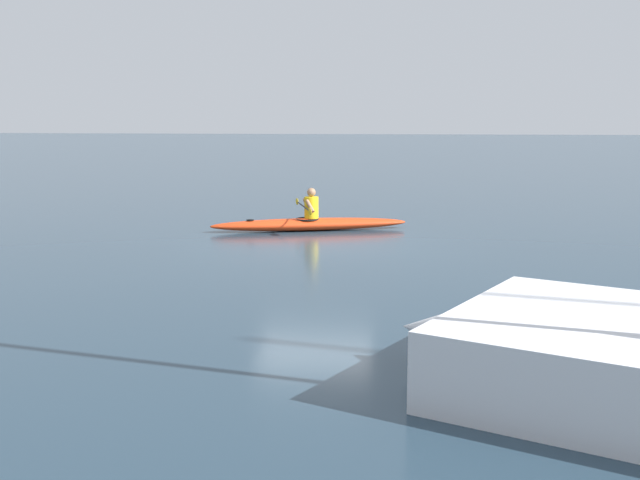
# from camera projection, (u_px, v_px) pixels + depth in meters

# --- Properties ---
(ground_plane) EXTENTS (160.00, 160.00, 0.00)m
(ground_plane) POSITION_uv_depth(u_px,v_px,m) (315.00, 245.00, 17.60)
(ground_plane) COLOR #233847
(kayak) EXTENTS (4.81, 1.94, 0.30)m
(kayak) POSITION_uv_depth(u_px,v_px,m) (310.00, 224.00, 19.73)
(kayak) COLOR red
(kayak) RESTS_ON ground
(kayaker) EXTENTS (0.72, 2.35, 0.74)m
(kayaker) POSITION_uv_depth(u_px,v_px,m) (310.00, 206.00, 19.66)
(kayaker) COLOR yellow
(kayaker) RESTS_ON kayak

